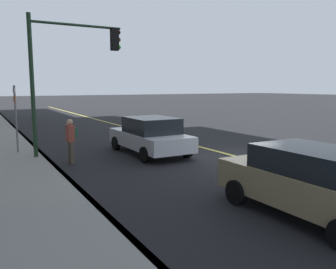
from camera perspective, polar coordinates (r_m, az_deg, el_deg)
The scene contains 9 objects.
ground at distance 14.27m, azimuth 11.66°, elevation -3.72°, with size 200.00×200.00×0.00m, color black.
sidewalk_slab at distance 10.88m, azimuth -23.77°, elevation -7.52°, with size 80.00×2.90×0.15m, color gray.
curb_edge at distance 11.08m, azimuth -16.68°, elevation -6.89°, with size 80.00×0.16×0.15m, color slate.
lane_stripe_center at distance 14.26m, azimuth 11.66°, elevation -3.70°, with size 80.00×0.16×0.01m, color #D8CC4C.
car_white at distance 14.62m, azimuth -3.00°, elevation -0.12°, with size 4.58×2.10×1.56m.
car_tan at distance 8.20m, azimuth 22.72°, elevation -7.13°, with size 4.28×1.99×1.55m.
pedestrian_with_backpack at distance 13.17m, azimuth -15.84°, elevation -0.53°, with size 0.41×0.38×1.67m.
traffic_light_mast at distance 14.35m, azimuth -16.19°, elevation 11.44°, with size 0.28×3.68×5.55m.
street_sign_post at distance 15.39m, azimuth -23.98°, elevation 3.03°, with size 0.60×0.08×2.90m.
Camera 1 is at (-10.47, 9.26, 2.86)m, focal length 36.69 mm.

